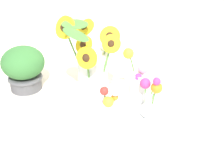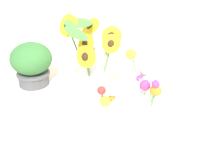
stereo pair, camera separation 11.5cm
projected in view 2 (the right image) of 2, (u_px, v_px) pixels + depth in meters
name	position (u px, v px, depth m)	size (l,w,h in m)	color
ground_plane	(117.00, 120.00, 1.18)	(6.00, 6.00, 0.00)	silver
serving_tray	(112.00, 112.00, 1.21)	(0.50, 0.50, 0.02)	silver
mason_jar_sunflowers	(93.00, 69.00, 1.19)	(0.27, 0.24, 0.36)	silver
vase_small_center	(105.00, 106.00, 1.11)	(0.08, 0.07, 0.15)	white
vase_bulb_right	(150.00, 99.00, 1.12)	(0.09, 0.08, 0.16)	white
vase_small_back	(142.00, 84.00, 1.21)	(0.12, 0.08, 0.22)	white
potted_plant	(31.00, 63.00, 1.38)	(0.18, 0.18, 0.20)	#4C4C51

